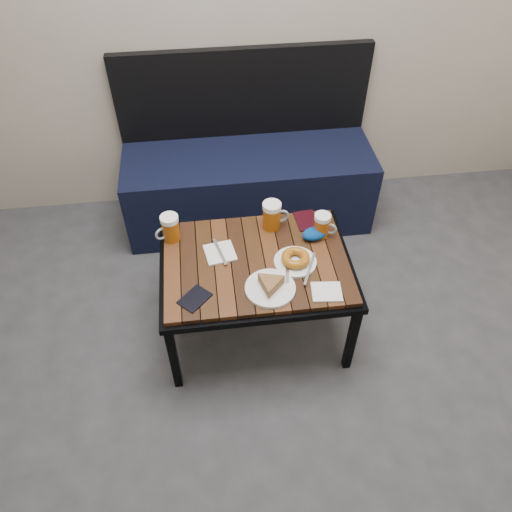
{
  "coord_description": "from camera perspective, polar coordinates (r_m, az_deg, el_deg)",
  "views": [
    {
      "loc": [
        -0.37,
        -0.57,
        2.04
      ],
      "look_at": [
        -0.18,
        0.91,
        0.5
      ],
      "focal_mm": 35.0,
      "sensor_mm": 36.0,
      "label": 1
    }
  ],
  "objects": [
    {
      "name": "plate_bagel",
      "position": [
        2.15,
        4.53,
        -0.43
      ],
      "size": [
        0.19,
        0.24,
        0.05
      ],
      "color": "white",
      "rests_on": "cafe_table"
    },
    {
      "name": "knit_pouch",
      "position": [
        2.27,
        6.7,
        2.55
      ],
      "size": [
        0.13,
        0.1,
        0.05
      ],
      "primitive_type": "ellipsoid",
      "rotation": [
        0.0,
        0.0,
        0.2
      ],
      "color": "#050A88",
      "rests_on": "cafe_table"
    },
    {
      "name": "beer_mug_centre",
      "position": [
        2.28,
        1.87,
        4.67
      ],
      "size": [
        0.13,
        0.09,
        0.14
      ],
      "rotation": [
        0.0,
        0.0,
        0.1
      ],
      "color": "#A04C0C",
      "rests_on": "cafe_table"
    },
    {
      "name": "napkin_left",
      "position": [
        2.2,
        -4.14,
        0.38
      ],
      "size": [
        0.15,
        0.17,
        0.01
      ],
      "rotation": [
        0.0,
        0.0,
        0.16
      ],
      "color": "white",
      "rests_on": "cafe_table"
    },
    {
      "name": "napkin_right",
      "position": [
        2.06,
        8.07,
        -4.07
      ],
      "size": [
        0.13,
        0.12,
        0.01
      ],
      "rotation": [
        0.0,
        0.0,
        -0.1
      ],
      "color": "white",
      "rests_on": "cafe_table"
    },
    {
      "name": "passport_burgundy",
      "position": [
        2.36,
        5.79,
        4.06
      ],
      "size": [
        0.11,
        0.14,
        0.01
      ],
      "primitive_type": "cube",
      "rotation": [
        0.0,
        0.0,
        0.07
      ],
      "color": "black",
      "rests_on": "cafe_table"
    },
    {
      "name": "beer_mug_right",
      "position": [
        2.26,
        7.58,
        3.51
      ],
      "size": [
        0.11,
        0.09,
        0.12
      ],
      "rotation": [
        0.0,
        0.0,
        -0.45
      ],
      "color": "#A04C0C",
      "rests_on": "cafe_table"
    },
    {
      "name": "bench",
      "position": [
        2.94,
        -0.89,
        8.87
      ],
      "size": [
        1.4,
        0.5,
        0.95
      ],
      "color": "black",
      "rests_on": "ground"
    },
    {
      "name": "cafe_table",
      "position": [
        2.2,
        0.0,
        -1.31
      ],
      "size": [
        0.84,
        0.62,
        0.47
      ],
      "color": "black",
      "rests_on": "ground"
    },
    {
      "name": "passport_navy",
      "position": [
        2.04,
        -7.01,
        -4.85
      ],
      "size": [
        0.15,
        0.15,
        0.01
      ],
      "primitive_type": "cube",
      "rotation": [
        0.0,
        0.0,
        -0.79
      ],
      "color": "black",
      "rests_on": "cafe_table"
    },
    {
      "name": "beer_mug_left",
      "position": [
        2.25,
        -9.8,
        3.18
      ],
      "size": [
        0.12,
        0.1,
        0.13
      ],
      "rotation": [
        0.0,
        0.0,
        3.62
      ],
      "color": "#A04C0C",
      "rests_on": "cafe_table"
    },
    {
      "name": "plate_pie",
      "position": [
        2.04,
        1.64,
        -3.42
      ],
      "size": [
        0.21,
        0.21,
        0.06
      ],
      "color": "white",
      "rests_on": "cafe_table"
    }
  ]
}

